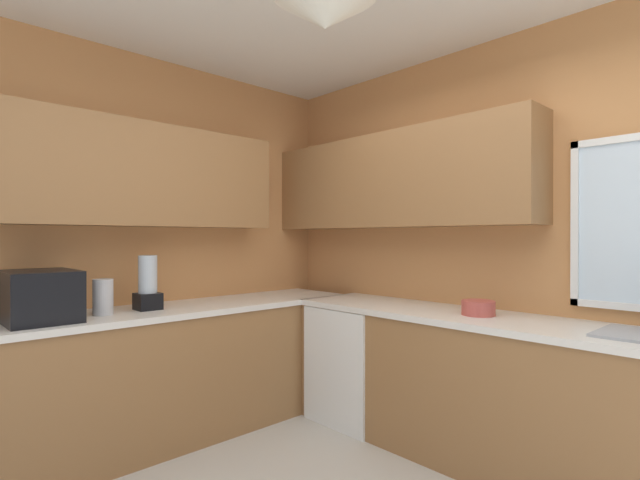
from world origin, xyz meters
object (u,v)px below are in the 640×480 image
(dishwasher, at_px, (360,362))
(kettle, at_px, (103,297))
(microwave, at_px, (39,296))
(blender_appliance, at_px, (148,285))
(bowl, at_px, (478,308))

(dishwasher, bearing_deg, kettle, -111.18)
(microwave, height_order, kettle, microwave)
(dishwasher, relative_size, blender_appliance, 2.36)
(kettle, xyz_separation_m, bowl, (1.59, 1.68, -0.07))
(dishwasher, bearing_deg, microwave, -108.33)
(dishwasher, relative_size, kettle, 3.83)
(kettle, relative_size, bowl, 1.11)
(dishwasher, distance_m, bowl, 1.08)
(kettle, xyz_separation_m, blender_appliance, (-0.02, 0.29, 0.05))
(microwave, xyz_separation_m, bowl, (1.61, 2.02, -0.10))
(kettle, distance_m, bowl, 2.32)
(dishwasher, height_order, kettle, kettle)
(dishwasher, relative_size, bowl, 4.23)
(bowl, bearing_deg, microwave, -128.55)
(microwave, distance_m, bowl, 2.59)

